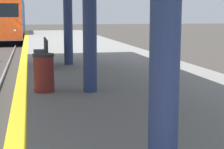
{
  "coord_description": "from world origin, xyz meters",
  "views": [
    {
      "loc": [
        1.89,
        -1.31,
        2.73
      ],
      "look_at": [
        5.61,
        15.6,
        -0.07
      ],
      "focal_mm": 60.0,
      "sensor_mm": 36.0,
      "label": 1
    }
  ],
  "objects": [
    {
      "name": "bench",
      "position": [
        2.3,
        11.56,
        1.48
      ],
      "size": [
        0.44,
        1.97,
        0.92
      ],
      "color": "#28282D",
      "rests_on": "platform_right"
    },
    {
      "name": "train",
      "position": [
        0.0,
        40.67,
        2.28
      ],
      "size": [
        2.74,
        20.51,
        4.48
      ],
      "color": "black",
      "rests_on": "ground"
    },
    {
      "name": "trash_bin",
      "position": [
        2.18,
        7.19,
        1.42
      ],
      "size": [
        0.48,
        0.48,
        0.87
      ],
      "color": "maroon",
      "rests_on": "platform_right"
    }
  ]
}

